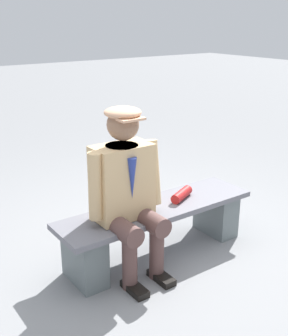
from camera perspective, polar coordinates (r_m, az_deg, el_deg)
ground_plane at (r=3.64m, az=1.70°, el=-11.25°), size 30.00×30.00×0.00m
bench at (r=3.51m, az=1.74°, el=-7.46°), size 1.68×0.45×0.43m
seated_man at (r=3.12m, az=-2.31°, el=-2.51°), size 0.60×0.57×1.27m
rolled_magazine at (r=3.57m, az=5.00°, el=-3.51°), size 0.26×0.18×0.08m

